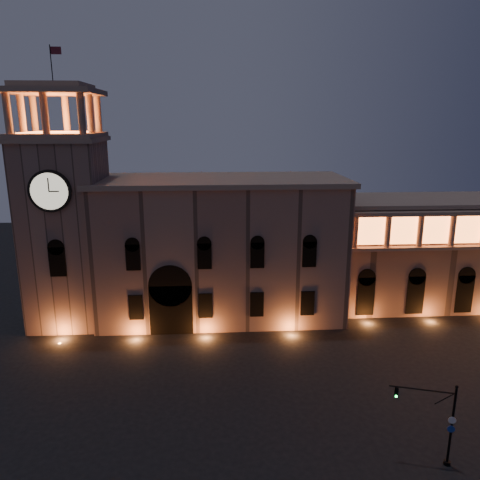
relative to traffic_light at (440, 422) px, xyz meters
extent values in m
plane|color=black|center=(-13.02, 6.63, -3.42)|extent=(160.00, 160.00, 0.00)
cube|color=#8B685B|center=(-15.02, 28.63, 5.08)|extent=(30.00, 12.00, 17.00)
cube|color=gray|center=(-15.02, 28.63, 13.88)|extent=(30.80, 12.80, 0.60)
cube|color=black|center=(-21.02, 23.23, -0.42)|extent=(5.00, 1.40, 6.00)
cylinder|color=black|center=(-21.02, 23.23, 2.58)|extent=(5.00, 1.40, 5.00)
cube|color=orange|center=(-21.02, 23.03, -0.62)|extent=(4.20, 0.20, 5.00)
cube|color=#8B685B|center=(-33.52, 27.63, 7.58)|extent=(9.00, 9.00, 22.00)
cube|color=gray|center=(-33.52, 27.63, 18.83)|extent=(9.80, 9.80, 0.50)
cylinder|color=black|center=(-33.52, 22.95, 13.58)|extent=(4.60, 0.35, 4.60)
cylinder|color=beige|center=(-33.52, 22.81, 13.58)|extent=(4.00, 0.12, 4.00)
cube|color=gray|center=(-33.52, 27.63, 19.33)|extent=(9.40, 9.40, 0.50)
cube|color=orange|center=(-33.52, 27.63, 19.63)|extent=(6.80, 6.80, 0.15)
cylinder|color=gray|center=(-37.32, 23.83, 21.68)|extent=(0.76, 0.76, 4.20)
cylinder|color=gray|center=(-33.52, 23.83, 21.68)|extent=(0.76, 0.76, 4.20)
cylinder|color=gray|center=(-29.72, 23.83, 21.68)|extent=(0.76, 0.76, 4.20)
cylinder|color=gray|center=(-37.32, 31.43, 21.68)|extent=(0.76, 0.76, 4.20)
cylinder|color=gray|center=(-33.52, 31.43, 21.68)|extent=(0.76, 0.76, 4.20)
cylinder|color=gray|center=(-29.72, 31.43, 21.68)|extent=(0.76, 0.76, 4.20)
cylinder|color=gray|center=(-37.32, 27.63, 21.68)|extent=(0.76, 0.76, 4.20)
cylinder|color=gray|center=(-29.72, 27.63, 21.68)|extent=(0.76, 0.76, 4.20)
cube|color=gray|center=(-33.52, 27.63, 24.08)|extent=(9.80, 9.80, 0.60)
cube|color=gray|center=(-33.52, 27.63, 24.68)|extent=(7.50, 7.50, 0.60)
cylinder|color=black|center=(-33.52, 27.63, 26.98)|extent=(0.10, 0.10, 4.00)
plane|color=#571824|center=(-32.92, 27.63, 28.38)|extent=(1.20, 0.00, 1.20)
cube|color=#866355|center=(18.98, 30.63, 3.58)|extent=(40.00, 10.00, 14.00)
cube|color=gray|center=(18.98, 30.63, 10.83)|extent=(40.60, 10.60, 0.50)
cylinder|color=gray|center=(0.98, 25.13, 8.08)|extent=(0.70, 0.70, 4.00)
cylinder|color=gray|center=(4.98, 25.13, 8.08)|extent=(0.70, 0.70, 4.00)
cylinder|color=gray|center=(8.98, 25.13, 8.08)|extent=(0.70, 0.70, 4.00)
cylinder|color=gray|center=(12.98, 25.13, 8.08)|extent=(0.70, 0.70, 4.00)
cylinder|color=black|center=(0.77, -0.22, -0.27)|extent=(0.18, 0.18, 6.30)
cylinder|color=black|center=(0.77, -0.22, -3.29)|extent=(0.50, 0.50, 0.27)
sphere|color=black|center=(0.77, -0.22, 2.97)|extent=(0.25, 0.25, 0.25)
cylinder|color=black|center=(-1.39, 0.42, 2.43)|extent=(4.34, 1.40, 0.11)
cube|color=black|center=(-3.03, 0.92, 1.98)|extent=(0.33, 0.32, 0.77)
cylinder|color=#0CE53F|center=(-3.07, 0.78, 1.73)|extent=(0.18, 0.12, 0.16)
cylinder|color=silver|center=(0.69, -0.33, 0.36)|extent=(0.53, 0.19, 0.54)
cylinder|color=navy|center=(0.69, -0.33, -0.36)|extent=(0.53, 0.19, 0.54)
camera|label=1|loc=(-16.19, -28.24, 21.09)|focal=35.00mm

